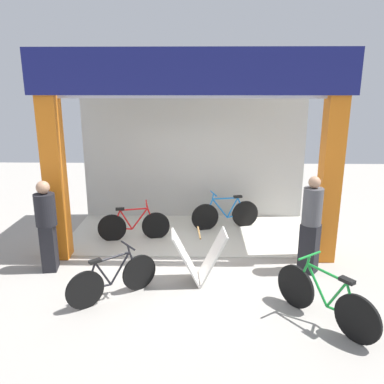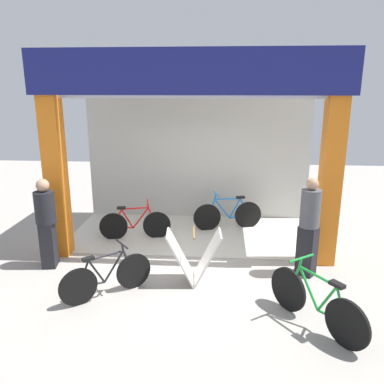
{
  "view_description": "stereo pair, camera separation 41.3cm",
  "coord_description": "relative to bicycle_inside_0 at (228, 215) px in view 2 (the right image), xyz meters",
  "views": [
    {
      "loc": [
        0.16,
        -6.96,
        3.25
      ],
      "look_at": [
        0.0,
        0.63,
        1.15
      ],
      "focal_mm": 36.47,
      "sensor_mm": 36.0,
      "label": 1
    },
    {
      "loc": [
        0.57,
        -6.94,
        3.25
      ],
      "look_at": [
        0.0,
        0.63,
        1.15
      ],
      "focal_mm": 36.47,
      "sensor_mm": 36.0,
      "label": 2
    }
  ],
  "objects": [
    {
      "name": "pedestrian_0",
      "position": [
        1.34,
        -2.13,
        0.55
      ],
      "size": [
        0.47,
        0.47,
        1.75
      ],
      "color": "black",
      "rests_on": "ground"
    },
    {
      "name": "bicycle_parked_0",
      "position": [
        1.14,
        -3.71,
        0.02
      ],
      "size": [
        1.02,
        1.39,
        0.93
      ],
      "color": "black",
      "rests_on": "ground"
    },
    {
      "name": "sandwich_board_sign",
      "position": [
        -0.61,
        -2.55,
        0.1
      ],
      "size": [
        0.95,
        0.6,
        0.91
      ],
      "color": "silver",
      "rests_on": "ground"
    },
    {
      "name": "bicycle_parked_1",
      "position": [
        -1.94,
        -3.12,
        -0.02
      ],
      "size": [
        1.21,
        0.98,
        0.84
      ],
      "color": "black",
      "rests_on": "ground"
    },
    {
      "name": "bicycle_inside_0",
      "position": [
        0.0,
        0.0,
        0.0
      ],
      "size": [
        1.56,
        0.52,
        0.88
      ],
      "color": "black",
      "rests_on": "ground"
    },
    {
      "name": "bicycle_inside_1",
      "position": [
        -2.01,
        -0.75,
        -0.02
      ],
      "size": [
        1.51,
        0.42,
        0.84
      ],
      "color": "black",
      "rests_on": "ground"
    },
    {
      "name": "pedestrian_1",
      "position": [
        -3.3,
        -2.15,
        0.51
      ],
      "size": [
        0.42,
        0.42,
        1.66
      ],
      "color": "black",
      "rests_on": "ground"
    },
    {
      "name": "shop_facade",
      "position": [
        -0.76,
        -0.28,
        1.71
      ],
      "size": [
        5.61,
        2.82,
        3.84
      ],
      "color": "beige",
      "rests_on": "ground"
    },
    {
      "name": "ground_plane",
      "position": [
        -0.76,
        -1.6,
        -0.35
      ],
      "size": [
        18.81,
        18.81,
        0.0
      ],
      "primitive_type": "plane",
      "color": "#9E9991",
      "rests_on": "ground"
    }
  ]
}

